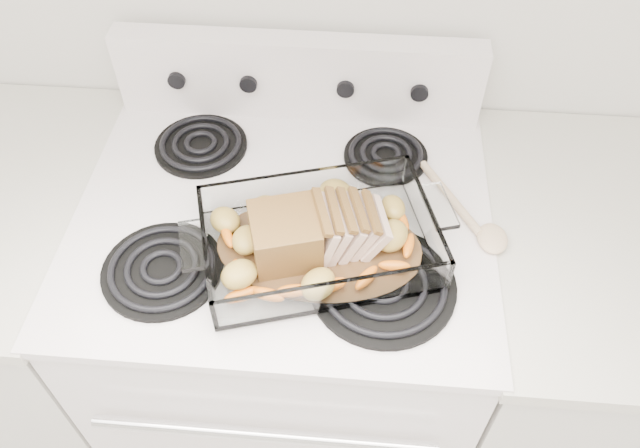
# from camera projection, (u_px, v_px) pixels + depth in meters

# --- Properties ---
(electric_range) EXTENTS (0.78, 0.70, 1.12)m
(electric_range) POSITION_uv_depth(u_px,v_px,m) (292.00, 334.00, 1.52)
(electric_range) COLOR white
(electric_range) RESTS_ON ground
(counter_left) EXTENTS (0.58, 0.68, 0.93)m
(counter_left) POSITION_uv_depth(u_px,v_px,m) (29.00, 318.00, 1.56)
(counter_left) COLOR silver
(counter_left) RESTS_ON ground
(counter_right) EXTENTS (0.58, 0.68, 0.93)m
(counter_right) POSITION_uv_depth(u_px,v_px,m) (567.00, 358.00, 1.49)
(counter_right) COLOR silver
(counter_right) RESTS_ON ground
(baking_dish) EXTENTS (0.39, 0.26, 0.07)m
(baking_dish) POSITION_uv_depth(u_px,v_px,m) (319.00, 243.00, 1.08)
(baking_dish) COLOR white
(baking_dish) RESTS_ON electric_range
(pork_roast) EXTENTS (0.23, 0.11, 0.09)m
(pork_roast) POSITION_uv_depth(u_px,v_px,m) (306.00, 231.00, 1.06)
(pork_roast) COLOR brown
(pork_roast) RESTS_ON baking_dish
(roast_vegetables) EXTENTS (0.36, 0.20, 0.04)m
(roast_vegetables) POSITION_uv_depth(u_px,v_px,m) (319.00, 224.00, 1.10)
(roast_vegetables) COLOR orange
(roast_vegetables) RESTS_ON baking_dish
(wooden_spoon) EXTENTS (0.15, 0.22, 0.02)m
(wooden_spoon) POSITION_uv_depth(u_px,v_px,m) (473.00, 220.00, 1.14)
(wooden_spoon) COLOR #CDB290
(wooden_spoon) RESTS_ON electric_range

